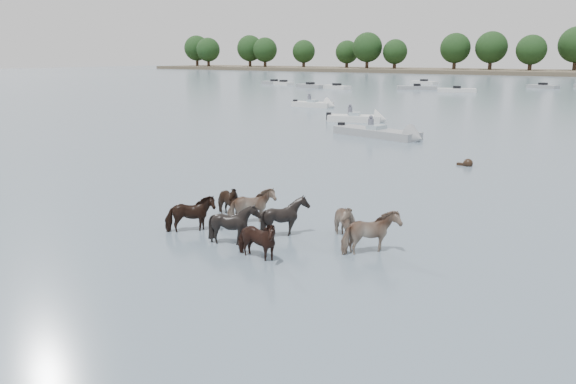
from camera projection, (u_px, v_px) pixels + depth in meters
The scene contains 8 objects.
ground at pixel (260, 229), 16.54m from camera, with size 400.00×400.00×0.00m, color slate.
shoreline at pixel (371, 70), 175.08m from camera, with size 160.00×30.00×1.00m, color #4C4233.
pony_herd at pixel (270, 221), 15.64m from camera, with size 6.74×3.63×1.27m.
swimming_pony at pixel (467, 164), 25.87m from camera, with size 0.72×0.44×0.44m.
motorboat_a at pixel (364, 119), 42.93m from camera, with size 4.73×3.07×1.92m.
motorboat_b at pixel (387, 134), 34.55m from camera, with size 6.50×2.89×1.92m.
motorboat_f at pixel (319, 105), 54.81m from camera, with size 4.62×1.91×1.92m.
treeline at pixel (361, 49), 173.42m from camera, with size 147.68×22.66×12.33m.
Camera 1 is at (9.59, -12.59, 4.99)m, focal length 34.97 mm.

